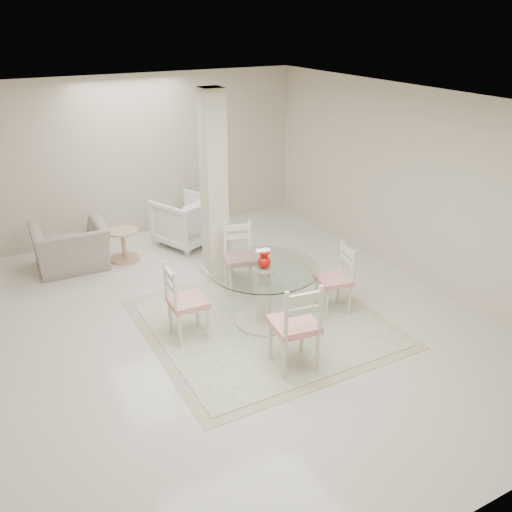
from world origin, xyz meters
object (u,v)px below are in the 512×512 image
dining_chair_west (182,297)px  side_table (124,246)px  dining_chair_east (338,274)px  dining_chair_north (239,252)px  dining_table (264,296)px  dining_chair_south (297,321)px  red_vase (264,259)px  recliner_taupe (71,247)px  armchair_white (186,221)px  column (214,188)px

dining_chair_west → side_table: 2.59m
dining_chair_east → dining_chair_west: bearing=-89.8°
dining_chair_north → dining_chair_west: (-1.18, -0.85, 0.00)m
dining_table → dining_chair_west: (-1.01, 0.16, 0.17)m
dining_table → dining_chair_south: bearing=-99.2°
red_vase → side_table: size_ratio=0.50×
red_vase → dining_chair_west: dining_chair_west is taller
dining_chair_east → side_table: size_ratio=2.02×
recliner_taupe → armchair_white: armchair_white is taller
dining_table → dining_chair_east: dining_chair_east is taller
dining_chair_south → recliner_taupe: size_ratio=1.11×
dining_table → dining_chair_north: bearing=80.2°
recliner_taupe → side_table: size_ratio=2.13×
dining_chair_east → armchair_white: (-0.88, 3.05, -0.12)m
dining_chair_south → armchair_white: bearing=-86.4°
dining_table → armchair_white: (0.12, 2.88, 0.01)m
dining_table → dining_chair_south: dining_chair_south is taller
dining_chair_east → dining_chair_north: dining_chair_north is taller
red_vase → armchair_white: red_vase is taller
dining_chair_west → dining_chair_north: bearing=-51.9°
recliner_taupe → side_table: recliner_taupe is taller
dining_chair_east → recliner_taupe: size_ratio=0.95×
dining_chair_east → dining_chair_south: dining_chair_south is taller
red_vase → dining_chair_east: (1.00, -0.17, -0.36)m
red_vase → recliner_taupe: (-1.76, 2.81, -0.55)m
dining_chair_west → dining_table: bearing=-96.4°
dining_chair_north → recliner_taupe: dining_chair_north is taller
red_vase → dining_chair_east: 1.08m
dining_chair_south → armchair_white: (0.29, 3.89, -0.21)m
column → recliner_taupe: bearing=145.4°
dining_chair_north → column: bearing=117.5°
red_vase → recliner_taupe: red_vase is taller
column → armchair_white: size_ratio=3.03×
column → armchair_white: column is taller
red_vase → side_table: (-0.99, 2.73, -0.66)m
dining_chair_west → dining_chair_east: bearing=-96.7°
column → dining_chair_south: bearing=-95.1°
dining_table → recliner_taupe: (-1.76, 2.81, -0.05)m
dining_chair_east → column: bearing=-141.9°
armchair_white → column: bearing=65.1°
dining_chair_south → column: bearing=-87.3°
column → dining_chair_north: column is taller
dining_chair_south → side_table: 3.85m
red_vase → dining_chair_north: dining_chair_north is taller
dining_chair_north → armchair_white: (-0.05, 1.88, -0.16)m
dining_chair_east → dining_chair_south: size_ratio=0.86×
red_vase → dining_chair_west: bearing=171.3°
dining_table → dining_chair_west: 1.03m
column → armchair_white: 1.64m
dining_table → red_vase: size_ratio=5.38×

